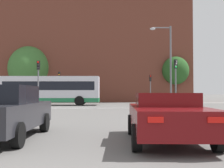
{
  "coord_description": "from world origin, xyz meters",
  "views": [
    {
      "loc": [
        0.85,
        -2.59,
        1.35
      ],
      "look_at": [
        0.81,
        24.22,
        2.17
      ],
      "focal_mm": 45.0,
      "sensor_mm": 36.0,
      "label": 1
    }
  ],
  "objects_px": {
    "bus_crossing_lead": "(51,90)",
    "traffic_light_far_left": "(60,82)",
    "traffic_light_near_right": "(176,75)",
    "pedestrian_waiting": "(67,96)",
    "traffic_light_near_left": "(39,76)",
    "car_saloon_left": "(4,112)",
    "traffic_light_far_right": "(151,84)",
    "car_roadster_right": "(168,117)",
    "street_lamp_junction": "(168,58)"
  },
  "relations": [
    {
      "from": "traffic_light_far_right",
      "to": "traffic_light_far_left",
      "type": "relative_size",
      "value": 0.89
    },
    {
      "from": "street_lamp_junction",
      "to": "traffic_light_near_left",
      "type": "bearing_deg",
      "value": -178.83
    },
    {
      "from": "street_lamp_junction",
      "to": "pedestrian_waiting",
      "type": "xyz_separation_m",
      "value": [
        -10.89,
        11.52,
        -3.54
      ]
    },
    {
      "from": "bus_crossing_lead",
      "to": "pedestrian_waiting",
      "type": "height_order",
      "value": "bus_crossing_lead"
    },
    {
      "from": "traffic_light_near_right",
      "to": "pedestrian_waiting",
      "type": "bearing_deg",
      "value": 133.7
    },
    {
      "from": "car_roadster_right",
      "to": "bus_crossing_lead",
      "type": "relative_size",
      "value": 0.42
    },
    {
      "from": "car_saloon_left",
      "to": "car_roadster_right",
      "type": "distance_m",
      "value": 4.74
    },
    {
      "from": "traffic_light_near_right",
      "to": "traffic_light_near_left",
      "type": "bearing_deg",
      "value": 178.56
    },
    {
      "from": "car_saloon_left",
      "to": "traffic_light_near_left",
      "type": "xyz_separation_m",
      "value": [
        -3.4,
        16.75,
        2.03
      ]
    },
    {
      "from": "car_saloon_left",
      "to": "traffic_light_far_left",
      "type": "height_order",
      "value": "traffic_light_far_left"
    },
    {
      "from": "traffic_light_far_right",
      "to": "traffic_light_near_right",
      "type": "height_order",
      "value": "traffic_light_near_right"
    },
    {
      "from": "traffic_light_far_left",
      "to": "street_lamp_junction",
      "type": "distance_m",
      "value": 16.33
    },
    {
      "from": "traffic_light_far_right",
      "to": "traffic_light_far_left",
      "type": "bearing_deg",
      "value": -179.65
    },
    {
      "from": "bus_crossing_lead",
      "to": "pedestrian_waiting",
      "type": "xyz_separation_m",
      "value": [
        0.64,
        6.8,
        -0.7
      ]
    },
    {
      "from": "bus_crossing_lead",
      "to": "traffic_light_far_right",
      "type": "height_order",
      "value": "traffic_light_far_right"
    },
    {
      "from": "car_saloon_left",
      "to": "traffic_light_near_right",
      "type": "distance_m",
      "value": 18.78
    },
    {
      "from": "bus_crossing_lead",
      "to": "car_roadster_right",
      "type": "bearing_deg",
      "value": -160.06
    },
    {
      "from": "traffic_light_near_right",
      "to": "pedestrian_waiting",
      "type": "height_order",
      "value": "traffic_light_near_right"
    },
    {
      "from": "bus_crossing_lead",
      "to": "car_saloon_left",
      "type": "bearing_deg",
      "value": -171.24
    },
    {
      "from": "car_saloon_left",
      "to": "car_roadster_right",
      "type": "relative_size",
      "value": 1.1
    },
    {
      "from": "traffic_light_far_left",
      "to": "traffic_light_near_left",
      "type": "height_order",
      "value": "traffic_light_near_left"
    },
    {
      "from": "traffic_light_far_left",
      "to": "street_lamp_junction",
      "type": "height_order",
      "value": "street_lamp_junction"
    },
    {
      "from": "traffic_light_far_left",
      "to": "traffic_light_near_left",
      "type": "xyz_separation_m",
      "value": [
        0.27,
        -11.33,
        0.09
      ]
    },
    {
      "from": "traffic_light_far_left",
      "to": "traffic_light_near_left",
      "type": "relative_size",
      "value": 0.97
    },
    {
      "from": "bus_crossing_lead",
      "to": "traffic_light_near_left",
      "type": "height_order",
      "value": "traffic_light_near_left"
    },
    {
      "from": "traffic_light_near_right",
      "to": "car_roadster_right",
      "type": "bearing_deg",
      "value": -103.62
    },
    {
      "from": "traffic_light_near_right",
      "to": "street_lamp_junction",
      "type": "xyz_separation_m",
      "value": [
        -0.64,
        0.54,
        1.61
      ]
    },
    {
      "from": "car_saloon_left",
      "to": "pedestrian_waiting",
      "type": "xyz_separation_m",
      "value": [
        -2.71,
        28.51,
        0.14
      ]
    },
    {
      "from": "pedestrian_waiting",
      "to": "traffic_light_near_right",
      "type": "bearing_deg",
      "value": -20.04
    },
    {
      "from": "car_saloon_left",
      "to": "traffic_light_far_left",
      "type": "relative_size",
      "value": 1.16
    },
    {
      "from": "traffic_light_far_right",
      "to": "bus_crossing_lead",
      "type": "bearing_deg",
      "value": -150.78
    },
    {
      "from": "car_saloon_left",
      "to": "traffic_light_near_left",
      "type": "bearing_deg",
      "value": 100.69
    },
    {
      "from": "traffic_light_far_left",
      "to": "traffic_light_near_left",
      "type": "distance_m",
      "value": 11.34
    },
    {
      "from": "car_saloon_left",
      "to": "traffic_light_near_right",
      "type": "bearing_deg",
      "value": 61.02
    },
    {
      "from": "traffic_light_far_left",
      "to": "street_lamp_junction",
      "type": "relative_size",
      "value": 0.55
    },
    {
      "from": "traffic_light_far_left",
      "to": "bus_crossing_lead",
      "type": "bearing_deg",
      "value": -87.11
    },
    {
      "from": "street_lamp_junction",
      "to": "pedestrian_waiting",
      "type": "height_order",
      "value": "street_lamp_junction"
    },
    {
      "from": "street_lamp_junction",
      "to": "pedestrian_waiting",
      "type": "bearing_deg",
      "value": 133.4
    },
    {
      "from": "traffic_light_far_left",
      "to": "pedestrian_waiting",
      "type": "distance_m",
      "value": 2.09
    },
    {
      "from": "traffic_light_far_right",
      "to": "pedestrian_waiting",
      "type": "bearing_deg",
      "value": 178.17
    },
    {
      "from": "bus_crossing_lead",
      "to": "pedestrian_waiting",
      "type": "bearing_deg",
      "value": -5.38
    },
    {
      "from": "traffic_light_near_left",
      "to": "traffic_light_near_right",
      "type": "relative_size",
      "value": 0.98
    },
    {
      "from": "bus_crossing_lead",
      "to": "traffic_light_far_left",
      "type": "relative_size",
      "value": 2.54
    },
    {
      "from": "bus_crossing_lead",
      "to": "traffic_light_near_right",
      "type": "distance_m",
      "value": 13.31
    },
    {
      "from": "bus_crossing_lead",
      "to": "street_lamp_junction",
      "type": "relative_size",
      "value": 1.4
    },
    {
      "from": "car_saloon_left",
      "to": "street_lamp_junction",
      "type": "xyz_separation_m",
      "value": [
        8.18,
        16.99,
        3.68
      ]
    },
    {
      "from": "car_roadster_right",
      "to": "traffic_light_far_left",
      "type": "distance_m",
      "value": 29.87
    },
    {
      "from": "car_roadster_right",
      "to": "bus_crossing_lead",
      "type": "distance_m",
      "value": 23.65
    },
    {
      "from": "car_roadster_right",
      "to": "traffic_light_near_right",
      "type": "bearing_deg",
      "value": 77.84
    },
    {
      "from": "car_saloon_left",
      "to": "bus_crossing_lead",
      "type": "height_order",
      "value": "bus_crossing_lead"
    }
  ]
}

